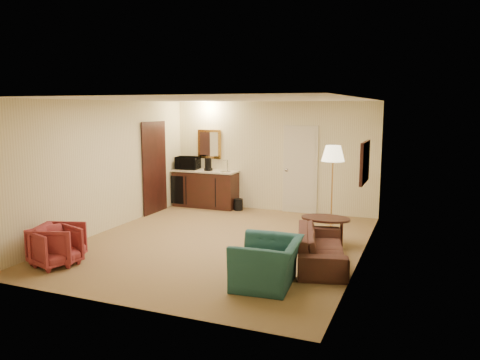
# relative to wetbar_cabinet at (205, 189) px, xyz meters

# --- Properties ---
(ground) EXTENTS (6.00, 6.00, 0.00)m
(ground) POSITION_rel_wetbar_cabinet_xyz_m (1.65, -2.72, -0.46)
(ground) COLOR olive
(ground) RESTS_ON ground
(room_walls) EXTENTS (5.02, 6.01, 2.61)m
(room_walls) POSITION_rel_wetbar_cabinet_xyz_m (1.55, -1.95, 1.26)
(room_walls) COLOR beige
(room_walls) RESTS_ON ground
(wetbar_cabinet) EXTENTS (1.64, 0.58, 0.92)m
(wetbar_cabinet) POSITION_rel_wetbar_cabinet_xyz_m (0.00, 0.00, 0.00)
(wetbar_cabinet) COLOR #331410
(wetbar_cabinet) RESTS_ON ground
(sofa) EXTENTS (0.98, 1.92, 0.72)m
(sofa) POSITION_rel_wetbar_cabinet_xyz_m (3.60, -3.18, -0.10)
(sofa) COLOR black
(sofa) RESTS_ON ground
(teal_armchair) EXTENTS (0.74, 1.06, 0.88)m
(teal_armchair) POSITION_rel_wetbar_cabinet_xyz_m (3.11, -4.38, -0.02)
(teal_armchair) COLOR #1E4B49
(teal_armchair) RESTS_ON ground
(rose_chair_near) EXTENTS (0.80, 0.83, 0.69)m
(rose_chair_near) POSITION_rel_wetbar_cabinet_xyz_m (-0.27, -4.72, -0.12)
(rose_chair_near) COLOR maroon
(rose_chair_near) RESTS_ON ground
(rose_chair_far) EXTENTS (0.77, 0.80, 0.66)m
(rose_chair_far) POSITION_rel_wetbar_cabinet_xyz_m (-0.25, -4.84, -0.13)
(rose_chair_far) COLOR maroon
(rose_chair_far) RESTS_ON ground
(coffee_table) EXTENTS (0.99, 0.77, 0.51)m
(coffee_table) POSITION_rel_wetbar_cabinet_xyz_m (3.45, -2.13, -0.21)
(coffee_table) COLOR black
(coffee_table) RESTS_ON ground
(floor_lamp) EXTENTS (0.59, 0.59, 1.73)m
(floor_lamp) POSITION_rel_wetbar_cabinet_xyz_m (3.35, -1.08, 0.40)
(floor_lamp) COLOR #B47F3C
(floor_lamp) RESTS_ON ground
(waste_bin) EXTENTS (0.26, 0.26, 0.28)m
(waste_bin) POSITION_rel_wetbar_cabinet_xyz_m (0.91, -0.07, -0.32)
(waste_bin) COLOR black
(waste_bin) RESTS_ON ground
(microwave) EXTENTS (0.60, 0.37, 0.39)m
(microwave) POSITION_rel_wetbar_cabinet_xyz_m (-0.50, 0.02, 0.65)
(microwave) COLOR black
(microwave) RESTS_ON wetbar_cabinet
(coffee_maker) EXTENTS (0.21, 0.21, 0.31)m
(coffee_maker) POSITION_rel_wetbar_cabinet_xyz_m (0.10, -0.03, 0.61)
(coffee_maker) COLOR black
(coffee_maker) RESTS_ON wetbar_cabinet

